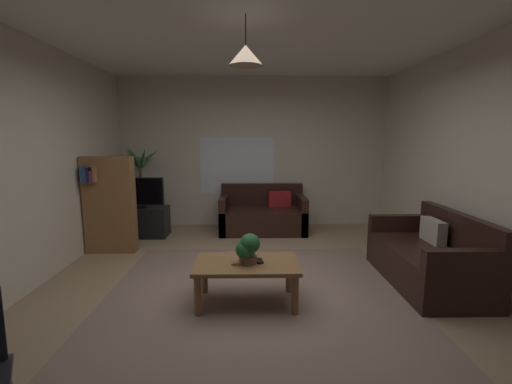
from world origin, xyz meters
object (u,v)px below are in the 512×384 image
object	(u,v)px
tv	(139,192)
potted_palm_corner	(141,188)
remote_on_table_0	(256,261)
remote_on_table_1	(254,260)
tv_stand	(141,222)
pendant_lamp	(246,55)
coffee_table	(247,269)
book_on_table_0	(238,263)
couch_under_window	(263,216)
bookshelf_corner	(109,204)
couch_right_side	(429,260)
potted_plant_on_table	(248,248)

from	to	relation	value
tv	potted_palm_corner	xyz separation A→B (m)	(-0.14, 0.56, -0.02)
remote_on_table_0	remote_on_table_1	xyz separation A→B (m)	(-0.02, 0.04, 0.00)
tv_stand	tv	size ratio (longest dim) A/B	1.11
tv_stand	pendant_lamp	bearing A→B (deg)	-53.30
coffee_table	book_on_table_0	bearing A→B (deg)	-151.50
couch_under_window	coffee_table	world-z (taller)	couch_under_window
bookshelf_corner	couch_right_side	bearing A→B (deg)	-16.08
couch_under_window	tv	size ratio (longest dim) A/B	1.85
coffee_table	book_on_table_0	distance (m)	0.12
bookshelf_corner	couch_under_window	bearing A→B (deg)	25.40
coffee_table	potted_palm_corner	bearing A→B (deg)	123.36
couch_right_side	potted_palm_corner	xyz separation A→B (m)	(-4.05, 2.52, 0.47)
tv_stand	tv	distance (m)	0.51
coffee_table	book_on_table_0	size ratio (longest dim) A/B	7.56
couch_right_side	remote_on_table_0	world-z (taller)	couch_right_side
couch_under_window	potted_plant_on_table	xyz separation A→B (m)	(-0.26, -2.75, 0.32)
remote_on_table_0	pendant_lamp	size ratio (longest dim) A/B	0.36
couch_right_side	pendant_lamp	xyz separation A→B (m)	(-2.10, -0.45, 2.13)
book_on_table_0	couch_right_side	bearing A→B (deg)	12.68
coffee_table	potted_palm_corner	world-z (taller)	potted_palm_corner
couch_under_window	remote_on_table_0	distance (m)	2.71
remote_on_table_0	tv	bearing A→B (deg)	-93.68
coffee_table	remote_on_table_0	distance (m)	0.13
remote_on_table_0	potted_palm_corner	distance (m)	3.61
coffee_table	potted_plant_on_table	bearing A→B (deg)	-73.94
tv_stand	pendant_lamp	xyz separation A→B (m)	(1.81, -2.43, 2.16)
tv_stand	bookshelf_corner	distance (m)	0.94
remote_on_table_1	couch_under_window	bearing A→B (deg)	-14.99
remote_on_table_0	bookshelf_corner	distance (m)	2.66
book_on_table_0	pendant_lamp	world-z (taller)	pendant_lamp
tv	bookshelf_corner	bearing A→B (deg)	-103.34
book_on_table_0	tv	distance (m)	3.01
tv_stand	potted_palm_corner	distance (m)	0.74
book_on_table_0	potted_plant_on_table	bearing A→B (deg)	-0.47
coffee_table	book_on_table_0	world-z (taller)	book_on_table_0
couch_under_window	tv_stand	bearing A→B (deg)	-172.51
potted_palm_corner	bookshelf_corner	size ratio (longest dim) A/B	1.11
couch_right_side	remote_on_table_1	xyz separation A→B (m)	(-2.02, -0.41, 0.17)
coffee_table	bookshelf_corner	bearing A→B (deg)	140.84
coffee_table	bookshelf_corner	size ratio (longest dim) A/B	0.74
remote_on_table_1	tv	bearing A→B (deg)	27.78
couch_right_side	bookshelf_corner	xyz separation A→B (m)	(-4.09, 1.18, 0.44)
book_on_table_0	couch_under_window	bearing A→B (deg)	82.66
couch_under_window	pendant_lamp	size ratio (longest dim) A/B	3.36
potted_plant_on_table	pendant_lamp	xyz separation A→B (m)	(-0.01, 0.05, 1.82)
potted_plant_on_table	potted_palm_corner	world-z (taller)	potted_palm_corner
couch_under_window	book_on_table_0	world-z (taller)	couch_under_window
couch_right_side	tv	bearing A→B (deg)	-116.65
remote_on_table_0	tv_stand	xyz separation A→B (m)	(-1.91, 2.42, -0.19)
book_on_table_0	remote_on_table_0	world-z (taller)	remote_on_table_0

